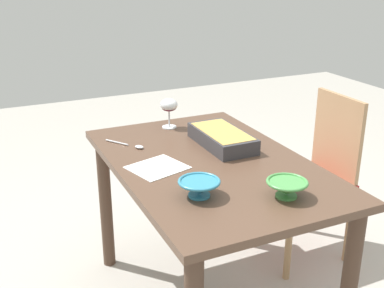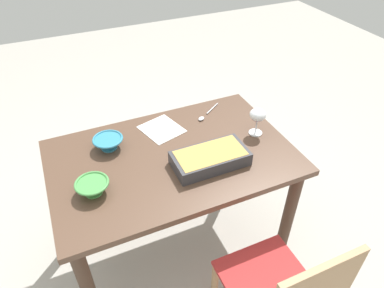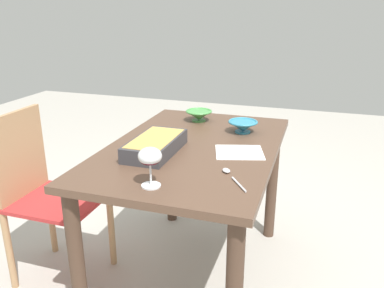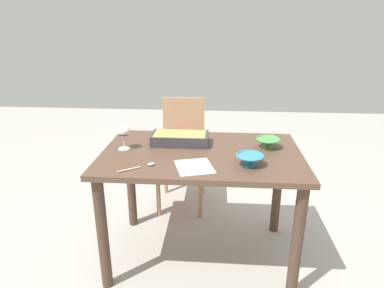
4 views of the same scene
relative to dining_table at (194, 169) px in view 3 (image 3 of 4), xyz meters
name	(u,v)px [view 3 (image 3 of 4)]	position (x,y,z in m)	size (l,w,h in m)	color
ground_plane	(193,276)	(0.00, 0.00, -0.65)	(8.00, 8.00, 0.00)	#B2ADA3
dining_table	(194,169)	(0.00, 0.00, 0.00)	(1.24, 0.80, 0.77)	brown
chair	(43,192)	(0.20, -0.76, -0.15)	(0.38, 0.44, 0.92)	#B22D2D
wine_glass	(150,158)	(0.49, -0.01, 0.24)	(0.09, 0.09, 0.16)	white
casserole_dish	(155,144)	(0.15, -0.14, 0.16)	(0.37, 0.19, 0.07)	#38383D
mixing_bowl	(199,115)	(-0.42, -0.10, 0.16)	(0.15, 0.15, 0.07)	#4C994C
small_bowl	(243,126)	(-0.28, 0.19, 0.16)	(0.16, 0.16, 0.07)	teal
serving_spoon	(230,175)	(0.31, 0.25, 0.13)	(0.19, 0.14, 0.01)	silver
napkin	(239,152)	(0.03, 0.23, 0.13)	(0.20, 0.22, 0.00)	white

